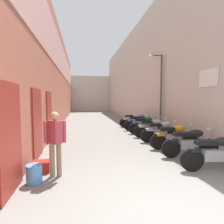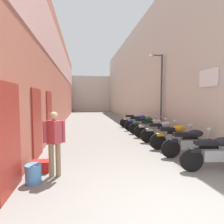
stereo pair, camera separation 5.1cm
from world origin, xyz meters
TOP-DOWN VIEW (x-y plane):
  - ground_plane at (0.00, 10.61)m, footprint 41.22×41.22m
  - building_left at (-3.08, 12.56)m, footprint 0.45×25.22m
  - building_right at (3.08, 12.61)m, footprint 0.45×25.22m
  - building_far_end at (0.00, 26.22)m, footprint 8.77×2.00m
  - motorcycle_nearest at (1.94, 1.44)m, footprint 1.84×0.58m
  - motorcycle_second at (1.94, 2.55)m, footprint 1.85×0.58m
  - motorcycle_third at (1.94, 3.52)m, footprint 1.85×0.58m
  - motorcycle_fourth at (1.94, 4.62)m, footprint 1.85×0.58m
  - motorcycle_fifth at (1.94, 5.56)m, footprint 1.84×0.58m
  - motorcycle_sixth at (1.94, 6.61)m, footprint 1.85×0.58m
  - motorcycle_seventh at (1.94, 7.65)m, footprint 1.85×0.58m
  - motorcycle_eighth at (1.94, 8.77)m, footprint 1.84×0.58m
  - pedestrian_by_doorway at (-2.11, 1.84)m, footprint 0.52×0.39m
  - water_jug_near_door at (-2.53, 1.56)m, footprint 0.34×0.34m
  - plastic_crate at (-2.51, 2.19)m, footprint 0.44×0.32m
  - street_lamp at (2.64, 6.40)m, footprint 0.79×0.18m

SIDE VIEW (x-z plane):
  - ground_plane at x=0.00m, z-range 0.00..0.00m
  - plastic_crate at x=-2.51m, z-range 0.00..0.28m
  - water_jug_near_door at x=-2.53m, z-range 0.00..0.42m
  - motorcycle_nearest at x=1.94m, z-range -0.02..1.02m
  - motorcycle_second at x=1.94m, z-range -0.02..1.02m
  - motorcycle_third at x=1.94m, z-range -0.02..1.02m
  - motorcycle_fourth at x=1.94m, z-range -0.02..1.02m
  - motorcycle_fifth at x=1.94m, z-range -0.02..1.02m
  - motorcycle_sixth at x=1.94m, z-range -0.02..1.02m
  - motorcycle_seventh at x=1.94m, z-range -0.02..1.02m
  - motorcycle_eighth at x=1.94m, z-range -0.02..1.02m
  - pedestrian_by_doorway at x=-2.11m, z-range 0.13..1.70m
  - street_lamp at x=2.64m, z-range 0.39..4.59m
  - building_far_end at x=0.00m, z-range 0.00..5.43m
  - building_left at x=-3.08m, z-range 0.03..6.86m
  - building_right at x=3.08m, z-range 0.00..7.71m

